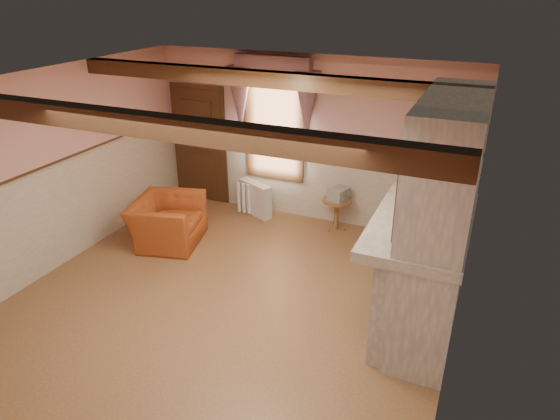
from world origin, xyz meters
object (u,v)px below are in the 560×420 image
at_px(bowl, 421,221).
at_px(oil_lamp, 428,196).
at_px(side_table, 336,214).
at_px(radiator, 255,198).
at_px(mantel_clock, 430,194).
at_px(armchair, 167,221).

xyz_separation_m(bowl, oil_lamp, (0.00, 0.48, 0.10)).
bearing_deg(bowl, side_table, 125.69).
bearing_deg(radiator, side_table, 24.73).
distance_m(bowl, oil_lamp, 0.49).
relative_size(radiator, mantel_clock, 2.92).
relative_size(armchair, radiator, 1.60).
bearing_deg(radiator, armchair, -93.69).
distance_m(armchair, radiator, 1.71).
bearing_deg(mantel_clock, armchair, 179.19).
distance_m(radiator, bowl, 4.00).
xyz_separation_m(side_table, mantel_clock, (1.60, -1.56, 1.25)).
height_order(bowl, oil_lamp, oil_lamp).
bearing_deg(armchair, side_table, -71.15).
height_order(bowl, mantel_clock, mantel_clock).
xyz_separation_m(armchair, bowl, (3.92, -0.72, 1.10)).
relative_size(armchair, side_table, 2.03).
bearing_deg(radiator, bowl, -10.92).
bearing_deg(bowl, radiator, 144.35).
height_order(mantel_clock, oil_lamp, oil_lamp).
bearing_deg(armchair, radiator, -42.52).
relative_size(side_table, radiator, 0.79).
height_order(armchair, mantel_clock, mantel_clock).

